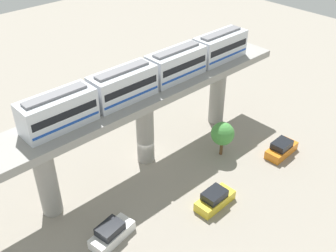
% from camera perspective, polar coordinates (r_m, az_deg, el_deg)
% --- Properties ---
extents(ground_plane, '(120.00, 120.00, 0.00)m').
position_cam_1_polar(ground_plane, '(45.17, -3.12, -4.68)').
color(ground_plane, gray).
extents(viaduct, '(5.20, 35.80, 8.65)m').
position_cam_1_polar(viaduct, '(41.36, -3.40, 2.59)').
color(viaduct, '#999691').
rests_on(viaduct, ground).
extents(train, '(2.64, 27.45, 3.24)m').
position_cam_1_polar(train, '(40.25, -2.44, 7.38)').
color(train, silver).
rests_on(train, viaduct).
extents(parked_car_orange, '(1.97, 4.27, 1.76)m').
position_cam_1_polar(parked_car_orange, '(47.14, 15.83, -3.13)').
color(parked_car_orange, orange).
rests_on(parked_car_orange, ground).
extents(parked_car_white, '(2.49, 4.45, 1.76)m').
position_cam_1_polar(parked_car_white, '(36.64, -8.02, -14.84)').
color(parked_car_white, white).
rests_on(parked_car_white, ground).
extents(parked_car_yellow, '(1.94, 4.26, 1.76)m').
position_cam_1_polar(parked_car_yellow, '(39.47, 6.67, -10.29)').
color(parked_car_yellow, yellow).
rests_on(parked_car_yellow, ground).
extents(tree_near_viaduct, '(3.46, 3.46, 4.95)m').
position_cam_1_polar(tree_near_viaduct, '(56.07, -4.80, 7.33)').
color(tree_near_viaduct, brown).
rests_on(tree_near_viaduct, ground).
extents(tree_mid_lot, '(2.62, 2.62, 4.12)m').
position_cam_1_polar(tree_mid_lot, '(44.59, 7.76, -1.11)').
color(tree_mid_lot, brown).
rests_on(tree_mid_lot, ground).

